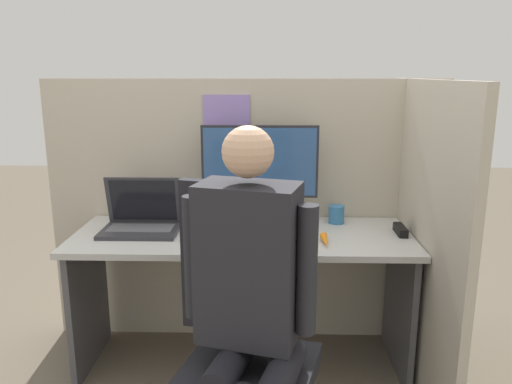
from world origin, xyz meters
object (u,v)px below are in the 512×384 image
Objects in this scene: person at (252,294)px; monitor at (260,166)px; coffee_mug at (336,214)px; stapler at (400,230)px; paper_box at (260,217)px; laptop at (141,221)px; carrot_toy at (325,240)px; office_chair at (242,330)px.

monitor is at bearing 89.44° from person.
coffee_mug is (0.42, 0.99, 0.00)m from person.
person is at bearing -131.23° from stapler.
monitor is (0.00, 0.00, 0.27)m from paper_box.
coffee_mug is at bearing 9.38° from laptop.
carrot_toy is 1.74× the size of coffee_mug.
paper_box is at bearing 136.50° from carrot_toy.
paper_box is 0.27× the size of person.
person is at bearing -112.80° from coffee_mug.
office_chair is (-0.05, -0.79, -0.22)m from paper_box.
laptop is at bearing -168.42° from monitor.
stapler is 0.13× the size of office_chair.
carrot_toy is 0.12× the size of person.
carrot_toy is 0.36m from coffee_mug.
stapler is at bearing 40.97° from office_chair.
monitor is at bearing 86.17° from office_chair.
monitor is 6.36× the size of coffee_mug.
stapler reaches higher than carrot_toy.
laptop is at bearing -168.68° from paper_box.
office_chair is at bearing -93.83° from monitor.
carrot_toy is at bearing 53.54° from office_chair.
laptop is (-0.59, -0.12, 0.01)m from paper_box.
stapler is (0.70, -0.13, -0.02)m from paper_box.
person is at bearing -90.56° from monitor.
paper_box is at bearing -173.50° from coffee_mug.
paper_box is 0.60× the size of monitor.
laptop is 2.33× the size of carrot_toy.
person is (-0.32, -0.65, 0.03)m from carrot_toy.
coffee_mug reaches higher than paper_box.
coffee_mug is (0.46, 0.83, 0.22)m from office_chair.
person is at bearing -74.35° from office_chair.
monitor is at bearing 90.00° from paper_box.
monitor reaches higher than carrot_toy.
person reaches higher than carrot_toy.
monitor reaches higher than laptop.
coffee_mug reaches higher than stapler.
person is 1.07m from coffee_mug.
coffee_mug is at bearing 6.50° from paper_box.
paper_box is at bearing 86.15° from office_chair.
carrot_toy is at bearing -43.77° from monitor.
carrot_toy is at bearing -105.67° from coffee_mug.
coffee_mug is (0.41, 0.05, 0.00)m from paper_box.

